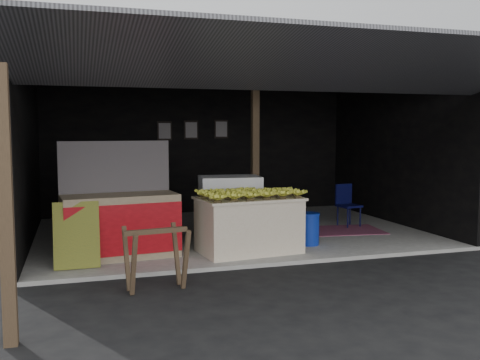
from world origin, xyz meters
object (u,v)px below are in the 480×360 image
object	(u,v)px
water_barrel	(309,230)
plastic_chair	(346,202)
sawhorse	(156,252)
white_crate	(230,209)
banana_table	(249,225)
neighbor_stall	(120,223)

from	to	relation	value
water_barrel	plastic_chair	size ratio (longest dim) A/B	0.60
sawhorse	plastic_chair	world-z (taller)	plastic_chair
white_crate	water_barrel	xyz separation A→B (m)	(1.16, -0.61, -0.30)
plastic_chair	sawhorse	bearing A→B (deg)	-154.95
banana_table	white_crate	bearing A→B (deg)	88.51
neighbor_stall	water_barrel	xyz separation A→B (m)	(3.01, -0.05, -0.26)
banana_table	white_crate	size ratio (longest dim) A/B	1.48
sawhorse	water_barrel	bearing A→B (deg)	23.29
banana_table	plastic_chair	world-z (taller)	banana_table
neighbor_stall	white_crate	bearing A→B (deg)	10.45
white_crate	sawhorse	size ratio (longest dim) A/B	1.42
banana_table	plastic_chair	xyz separation A→B (m)	(2.52, 1.58, 0.05)
banana_table	plastic_chair	bearing A→B (deg)	25.98
white_crate	plastic_chair	bearing A→B (deg)	22.47
white_crate	neighbor_stall	world-z (taller)	neighbor_stall
banana_table	water_barrel	xyz separation A→B (m)	(1.10, 0.21, -0.18)
banana_table	neighbor_stall	distance (m)	1.93
neighbor_stall	plastic_chair	size ratio (longest dim) A/B	2.11
banana_table	neighbor_stall	size ratio (longest dim) A/B	0.95
white_crate	plastic_chair	xyz separation A→B (m)	(2.59, 0.77, -0.07)
neighbor_stall	plastic_chair	xyz separation A→B (m)	(4.43, 1.32, -0.03)
neighbor_stall	plastic_chair	distance (m)	4.62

